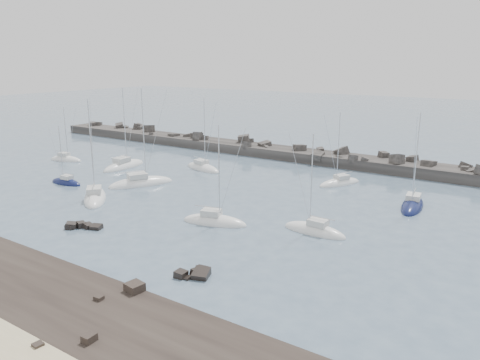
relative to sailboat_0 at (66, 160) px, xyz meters
name	(u,v)px	position (x,y,z in m)	size (l,w,h in m)	color
ground	(166,214)	(36.73, -12.66, -0.14)	(400.00, 400.00, 0.00)	slate
rock_cluster_near	(84,228)	(32.36, -21.43, -0.11)	(4.24, 3.54, 1.36)	black
rock_cluster_far	(197,275)	(50.62, -23.81, -0.02)	(2.98, 3.14, 1.35)	black
breakwater	(268,154)	(29.00, 25.35, 0.17)	(115.00, 7.49, 4.97)	#2E2C29
sailboat_0	(66,160)	(0.00, 0.00, 0.00)	(7.05, 3.62, 10.84)	white
sailboat_1	(124,167)	(13.34, 2.11, 0.01)	(3.38, 9.49, 14.86)	white
sailboat_2	(66,183)	(14.27, -10.47, -0.01)	(6.04, 2.21, 9.58)	#101844
sailboat_3	(141,184)	(24.23, -4.55, 0.01)	(7.43, 10.14, 15.60)	white
sailboat_4	(203,168)	(25.68, 8.75, 0.00)	(8.71, 4.62, 13.19)	white
sailboat_5	(95,198)	(24.51, -13.43, 0.02)	(8.63, 8.31, 14.56)	white
sailboat_6	(340,184)	(49.18, 12.46, -0.01)	(5.49, 7.70, 11.85)	white
sailboat_7	(214,222)	(43.75, -12.04, 0.01)	(8.18, 4.47, 12.50)	white
sailboat_8	(412,206)	(61.29, 7.01, 0.00)	(3.58, 8.60, 13.25)	#101844
sailboat_9	(315,231)	(54.69, -8.28, 0.00)	(7.49, 2.57, 11.87)	white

